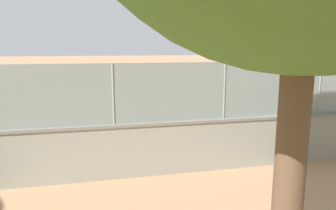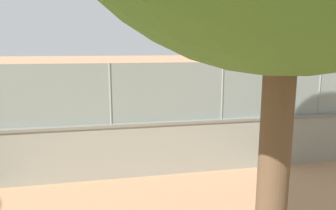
% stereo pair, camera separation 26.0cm
% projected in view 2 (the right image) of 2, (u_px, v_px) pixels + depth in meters
% --- Properties ---
extents(ground_plane, '(260.00, 260.00, 0.00)m').
position_uv_depth(ground_plane, '(121.00, 108.00, 18.65)').
color(ground_plane, tan).
extents(perimeter_wall, '(25.79, 1.40, 1.54)m').
position_uv_depth(perimeter_wall, '(221.00, 143.00, 9.17)').
color(perimeter_wall, gray).
rests_on(perimeter_wall, ground_plane).
extents(fence_panel_on_wall, '(25.33, 1.07, 1.63)m').
position_uv_depth(fence_panel_on_wall, '(222.00, 91.00, 8.88)').
color(fence_panel_on_wall, gray).
rests_on(fence_panel_on_wall, perimeter_wall).
extents(player_near_wall_returning, '(0.92, 0.97, 1.55)m').
position_uv_depth(player_near_wall_returning, '(267.00, 108.00, 13.76)').
color(player_near_wall_returning, '#591919').
rests_on(player_near_wall_returning, ground_plane).
extents(player_crossing_court, '(0.72, 1.01, 1.53)m').
position_uv_depth(player_crossing_court, '(199.00, 113.00, 12.98)').
color(player_crossing_court, navy).
rests_on(player_crossing_court, ground_plane).
extents(sports_ball, '(0.11, 0.11, 0.11)m').
position_uv_depth(sports_ball, '(288.00, 143.00, 11.56)').
color(sports_ball, '#3399D8').
rests_on(sports_ball, ground_plane).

